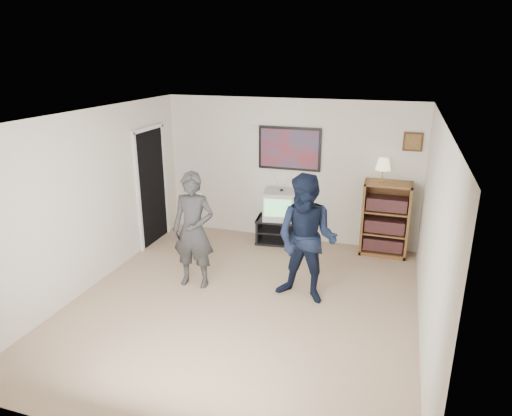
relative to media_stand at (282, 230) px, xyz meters
The scene contains 13 objects.
room_shell 2.14m from the media_stand, 88.89° to the right, with size 4.51×5.00×2.51m.
media_stand is the anchor object (origin of this frame).
crt_television 0.48m from the media_stand, behind, with size 0.59×0.50×0.50m, color #AEAFA9, non-canonical shape.
bookshelf 1.78m from the media_stand, ahead, with size 0.75×0.43×1.24m, color brown, non-canonical shape.
table_lamp 2.03m from the media_stand, ahead, with size 0.24×0.24×0.39m, color #FCF6BF, non-canonical shape.
person_tall 2.15m from the media_stand, 113.05° to the right, with size 0.61×0.40×1.68m, color #2C2D2F.
person_short 2.11m from the media_stand, 66.58° to the right, with size 0.86×0.67×1.76m, color black.
controller_left 2.14m from the media_stand, 116.73° to the right, with size 0.04×0.13×0.04m, color white.
controller_right 1.93m from the media_stand, 61.88° to the right, with size 0.03×0.11×0.03m, color white.
poster 1.45m from the media_stand, 81.51° to the left, with size 1.10×0.03×0.75m, color black.
air_vent 1.82m from the media_stand, 154.04° to the left, with size 0.28×0.02×0.14m, color white.
small_picture 2.64m from the media_stand, ahead, with size 0.30×0.03×0.30m, color #462216.
doorway 2.41m from the media_stand, 164.01° to the right, with size 0.03×0.85×2.00m, color black.
Camera 1 is at (1.82, -5.10, 3.19)m, focal length 32.00 mm.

